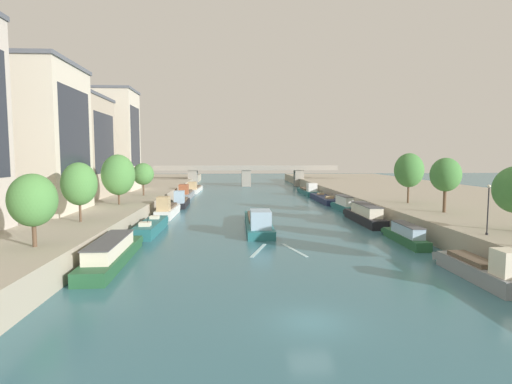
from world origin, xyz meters
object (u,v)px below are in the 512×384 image
moored_boat_left_gap_after (181,201)px  tree_right_by_lamp (446,175)px  moored_boat_left_upstream (112,253)px  moored_boat_right_gap_after (406,235)px  moored_boat_right_downstream (324,199)px  tree_right_end_of_row (409,170)px  moored_boat_left_second (167,210)px  moored_boat_left_end (195,189)px  tree_left_midway (118,175)px  tree_left_second (33,200)px  tree_left_third (143,174)px  moored_boat_left_downstream (186,194)px  moored_boat_right_midway (365,215)px  moored_boat_left_near (151,227)px  bridge_far (246,173)px  moored_boat_right_end (308,191)px  tree_left_distant (79,184)px  moored_boat_right_far (480,269)px  moored_boat_right_upstream (343,204)px  barge_midriver (258,222)px  lamppost_right_bank (488,207)px

moored_boat_left_gap_after → tree_right_by_lamp: 46.32m
moored_boat_left_upstream → moored_boat_right_gap_after: (29.53, 6.72, -0.07)m
moored_boat_right_downstream → moored_boat_left_upstream: bearing=-122.1°
tree_right_end_of_row → moored_boat_left_second: bearing=172.6°
moored_boat_left_end → tree_left_midway: size_ratio=2.24×
tree_left_second → tree_left_third: bearing=90.7°
moored_boat_left_downstream → tree_left_third: tree_left_third is taller
moored_boat_right_midway → moored_boat_left_gap_after: bearing=143.5°
moored_boat_left_near → bridge_far: 78.92m
moored_boat_right_end → tree_left_distant: 65.45m
moored_boat_left_gap_after → tree_left_midway: tree_left_midway is taller
moored_boat_right_far → moored_boat_right_downstream: (0.33, 54.25, -0.34)m
moored_boat_right_upstream → tree_left_second: 50.94m
moored_boat_right_midway → tree_right_by_lamp: bearing=-41.2°
tree_left_distant → barge_midriver: bearing=22.0°
tree_left_second → tree_left_third: tree_left_third is taller
moored_boat_left_end → tree_right_end_of_row: size_ratio=2.18×
barge_midriver → moored_boat_right_end: barge_midriver is taller
moored_boat_left_end → tree_right_by_lamp: bearing=-58.1°
moored_boat_left_gap_after → moored_boat_left_end: moored_boat_left_gap_after is taller
moored_boat_left_upstream → tree_right_by_lamp: (37.35, 13.32, 6.17)m
moored_boat_right_midway → moored_boat_right_upstream: (0.50, 12.97, -0.05)m
moored_boat_left_end → tree_left_midway: (-6.63, -47.90, 5.87)m
tree_left_third → tree_right_end_of_row: tree_right_end_of_row is taller
tree_right_end_of_row → lamppost_right_bank: (-3.69, -24.78, -2.46)m
moored_boat_left_near → moored_boat_right_downstream: size_ratio=0.71×
moored_boat_right_midway → moored_boat_right_downstream: moored_boat_right_midway is taller
moored_boat_left_gap_after → tree_right_end_of_row: tree_right_end_of_row is taller
moored_boat_left_end → moored_boat_right_upstream: bearing=-53.1°
barge_midriver → moored_boat_right_upstream: size_ratio=1.87×
moored_boat_left_downstream → tree_left_third: 19.56m
barge_midriver → tree_left_midway: 22.26m
moored_boat_right_far → moored_boat_right_midway: size_ratio=0.73×
moored_boat_right_end → tree_left_distant: (-35.26, -54.85, 5.60)m
moored_boat_right_far → bridge_far: 100.12m
barge_midriver → tree_left_midway: tree_left_midway is taller
moored_boat_left_gap_after → moored_boat_right_upstream: moored_boat_left_gap_after is taller
tree_left_distant → tree_left_midway: bearing=90.7°
moored_boat_right_midway → moored_boat_right_end: size_ratio=0.92×
barge_midriver → moored_boat_left_end: barge_midriver is taller
moored_boat_right_far → tree_left_midway: size_ratio=1.37×
moored_boat_right_end → bridge_far: bearing=116.5°
barge_midriver → moored_boat_left_second: size_ratio=1.60×
moored_boat_right_upstream → tree_right_by_lamp: tree_right_by_lamp is taller
tree_left_second → tree_left_distant: (-0.94, 12.24, 0.43)m
moored_boat_right_midway → barge_midriver: bearing=-166.6°
moored_boat_right_far → barge_midriver: bearing=123.6°
moored_boat_right_downstream → tree_left_third: 36.87m
moored_boat_left_second → moored_boat_left_gap_after: (0.55, 12.97, -0.13)m
moored_boat_right_far → tree_left_distant: size_ratio=1.57×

